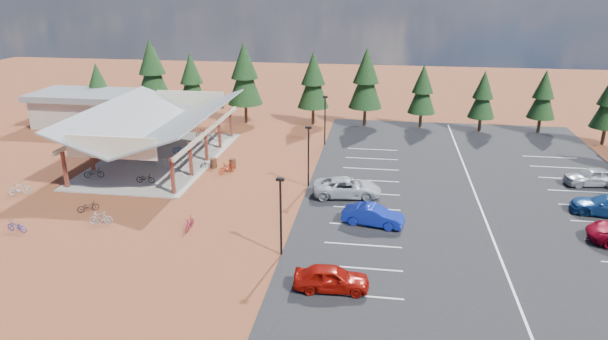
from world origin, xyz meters
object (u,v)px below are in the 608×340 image
Objects in this scene: trash_bin_0 at (213,163)px; bike_16 at (209,165)px; bike_11 at (190,223)px; bike_15 at (227,168)px; lamp_post_0 at (281,211)px; bike_9 at (19,189)px; bike_12 at (88,206)px; bike_4 at (145,178)px; outbuilding at (83,108)px; car_1 at (373,215)px; bike_7 at (203,133)px; bike_5 at (163,162)px; car_0 at (331,278)px; lamp_post_2 at (325,117)px; bike_13 at (101,218)px; bike_0 at (94,173)px; trash_bin_1 at (233,163)px; car_2 at (347,187)px; car_8 at (592,177)px; bike_3 at (155,133)px; bike_2 at (149,148)px; bike_6 at (182,149)px; bike_pavilion at (157,120)px; bike_10 at (17,226)px; bike_1 at (120,157)px; lamp_post_1 at (308,152)px.

bike_16 is at bearing -137.21° from trash_bin_0.
bike_15 reaches higher than bike_11.
bike_11 is (-6.93, 2.66, -2.50)m from lamp_post_0.
bike_16 is (12.98, 8.32, -0.12)m from bike_9.
bike_11 is at bearing -138.94° from bike_12.
bike_4 reaches higher than bike_16.
outbuilding reaches higher than car_1.
bike_15 is at bearing -166.70° from bike_7.
lamp_post_0 is 20.11m from bike_5.
lamp_post_2 is at bearing 4.38° from car_0.
bike_7 is at bearing 11.10° from bike_5.
bike_13 is (9.18, -4.22, -0.03)m from bike_9.
trash_bin_1 is at bearing -83.42° from bike_0.
bike_0 is 5.89m from bike_9.
car_2 is (16.94, -0.26, 0.27)m from bike_4.
bike_12 is 40.33m from car_8.
bike_7 is 0.95× the size of bike_9.
bike_3 is at bearing 143.85° from trash_bin_1.
bike_6 reaches higher than bike_2.
bike_11 is at bearing 159.01° from lamp_post_0.
bike_2 is at bearing 130.52° from bike_7.
bike_3 is at bearing 36.11° from car_0.
bike_11 is 0.37× the size of car_1.
trash_bin_0 is 0.21× the size of car_0.
bike_pavilion is 21.56× the size of trash_bin_1.
bike_0 is at bearing 142.89° from bike_7.
bike_pavilion reaches higher than bike_12.
bike_2 is (12.04, -9.25, -1.52)m from outbuilding.
lamp_post_0 is 2.91× the size of bike_3.
trash_bin_0 is 0.21× the size of car_1.
bike_4 is 19.85m from car_1.
bike_16 is (3.79, 12.54, -0.09)m from bike_13.
bike_9 reaches higher than bike_13.
bike_2 is 22.03m from car_2.
bike_2 is at bearing -158.09° from bike_3.
bike_pavilion is 8.64m from bike_15.
trash_bin_0 is 13.56m from car_2.
bike_5 reaches higher than bike_11.
bike_15 is 0.41× the size of car_1.
bike_0 is 11.35m from bike_15.
bike_6 is 0.45× the size of car_1.
lamp_post_0 reaches higher than bike_10.
bike_4 is 0.91× the size of bike_15.
lamp_post_2 is 27.88m from car_0.
bike_pavilion is at bearing 177.58° from bike_10.
bike_pavilion is 12.73× the size of bike_1.
bike_1 reaches higher than bike_0.
lamp_post_1 reaches higher than bike_11.
bike_12 is at bearing -91.96° from bike_pavilion.
bike_10 is at bearing 178.42° from lamp_post_0.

